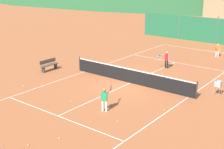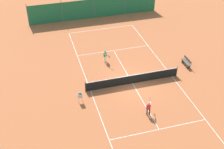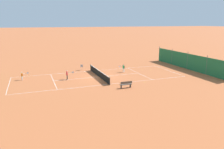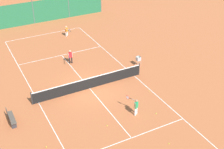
{
  "view_description": "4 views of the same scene",
  "coord_description": "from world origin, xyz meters",
  "px_view_note": "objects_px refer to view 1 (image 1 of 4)",
  "views": [
    {
      "loc": [
        10.91,
        -16.02,
        6.76
      ],
      "look_at": [
        -0.46,
        -1.38,
        0.84
      ],
      "focal_mm": 50.0,
      "sensor_mm": 36.0,
      "label": 1
    },
    {
      "loc": [
        8.5,
        22.41,
        17.62
      ],
      "look_at": [
        1.98,
        -0.17,
        1.29
      ],
      "focal_mm": 50.0,
      "sensor_mm": 36.0,
      "label": 2
    },
    {
      "loc": [
        -29.23,
        9.01,
        7.75
      ],
      "look_at": [
        -1.72,
        -1.36,
        0.62
      ],
      "focal_mm": 35.0,
      "sensor_mm": 36.0,
      "label": 3
    },
    {
      "loc": [
        -7.98,
        -18.9,
        13.52
      ],
      "look_at": [
        1.96,
        -0.06,
        0.76
      ],
      "focal_mm": 50.0,
      "sensor_mm": 36.0,
      "label": 4
    }
  ],
  "objects_px": {
    "player_far_service": "(105,98)",
    "tennis_ball_far_corner": "(28,145)",
    "tennis_ball_service_box": "(164,110)",
    "courtside_bench": "(49,65)",
    "tennis_ball_near_corner": "(71,101)",
    "player_far_baseline": "(218,49)",
    "tennis_net": "(131,76)",
    "tennis_ball_alley_right": "(59,138)",
    "tennis_ball_by_net_left": "(24,86)",
    "player_near_baseline": "(166,58)",
    "ball_hopper": "(218,85)",
    "tennis_ball_alley_left": "(118,121)"
  },
  "relations": [
    {
      "from": "player_near_baseline",
      "to": "tennis_ball_near_corner",
      "type": "distance_m",
      "value": 9.23
    },
    {
      "from": "tennis_net",
      "to": "courtside_bench",
      "type": "relative_size",
      "value": 6.12
    },
    {
      "from": "ball_hopper",
      "to": "tennis_ball_alley_left",
      "type": "bearing_deg",
      "value": -111.39
    },
    {
      "from": "tennis_net",
      "to": "tennis_ball_alley_right",
      "type": "bearing_deg",
      "value": -77.51
    },
    {
      "from": "player_far_service",
      "to": "tennis_ball_service_box",
      "type": "bearing_deg",
      "value": 38.24
    },
    {
      "from": "tennis_ball_by_net_left",
      "to": "tennis_net",
      "type": "bearing_deg",
      "value": 43.23
    },
    {
      "from": "tennis_ball_by_net_left",
      "to": "courtside_bench",
      "type": "xyz_separation_m",
      "value": [
        -1.34,
        3.3,
        0.42
      ]
    },
    {
      "from": "courtside_bench",
      "to": "tennis_ball_far_corner",
      "type": "bearing_deg",
      "value": -45.84
    },
    {
      "from": "tennis_ball_alley_right",
      "to": "ball_hopper",
      "type": "bearing_deg",
      "value": 69.1
    },
    {
      "from": "tennis_ball_alley_left",
      "to": "tennis_ball_far_corner",
      "type": "height_order",
      "value": "same"
    },
    {
      "from": "ball_hopper",
      "to": "tennis_ball_far_corner",
      "type": "bearing_deg",
      "value": -111.54
    },
    {
      "from": "player_near_baseline",
      "to": "courtside_bench",
      "type": "height_order",
      "value": "player_near_baseline"
    },
    {
      "from": "tennis_ball_far_corner",
      "to": "courtside_bench",
      "type": "relative_size",
      "value": 0.04
    },
    {
      "from": "tennis_ball_service_box",
      "to": "courtside_bench",
      "type": "bearing_deg",
      "value": 173.63
    },
    {
      "from": "player_far_service",
      "to": "tennis_ball_by_net_left",
      "type": "bearing_deg",
      "value": -177.93
    },
    {
      "from": "tennis_ball_far_corner",
      "to": "tennis_ball_alley_right",
      "type": "bearing_deg",
      "value": 63.67
    },
    {
      "from": "player_far_baseline",
      "to": "tennis_ball_alley_right",
      "type": "distance_m",
      "value": 18.24
    },
    {
      "from": "tennis_net",
      "to": "tennis_ball_far_corner",
      "type": "xyz_separation_m",
      "value": [
        1.17,
        -9.14,
        -0.47
      ]
    },
    {
      "from": "player_near_baseline",
      "to": "courtside_bench",
      "type": "relative_size",
      "value": 0.87
    },
    {
      "from": "tennis_ball_far_corner",
      "to": "ball_hopper",
      "type": "relative_size",
      "value": 0.07
    },
    {
      "from": "tennis_ball_service_box",
      "to": "courtside_bench",
      "type": "xyz_separation_m",
      "value": [
        -10.25,
        1.14,
        0.42
      ]
    },
    {
      "from": "tennis_net",
      "to": "player_far_baseline",
      "type": "distance_m",
      "value": 10.48
    },
    {
      "from": "tennis_ball_alley_right",
      "to": "courtside_bench",
      "type": "relative_size",
      "value": 0.04
    },
    {
      "from": "tennis_ball_far_corner",
      "to": "courtside_bench",
      "type": "height_order",
      "value": "courtside_bench"
    },
    {
      "from": "ball_hopper",
      "to": "courtside_bench",
      "type": "distance_m",
      "value": 11.95
    },
    {
      "from": "tennis_ball_alley_left",
      "to": "ball_hopper",
      "type": "distance_m",
      "value": 6.92
    },
    {
      "from": "player_far_baseline",
      "to": "tennis_ball_by_net_left",
      "type": "xyz_separation_m",
      "value": [
        -7.02,
        -14.98,
        -0.63
      ]
    },
    {
      "from": "player_far_baseline",
      "to": "tennis_ball_by_net_left",
      "type": "distance_m",
      "value": 16.56
    },
    {
      "from": "player_near_baseline",
      "to": "tennis_ball_service_box",
      "type": "distance_m",
      "value": 8.0
    },
    {
      "from": "tennis_ball_alley_right",
      "to": "tennis_ball_far_corner",
      "type": "relative_size",
      "value": 1.0
    },
    {
      "from": "tennis_ball_near_corner",
      "to": "courtside_bench",
      "type": "xyz_separation_m",
      "value": [
        -5.51,
        3.25,
        0.42
      ]
    },
    {
      "from": "player_near_baseline",
      "to": "tennis_ball_near_corner",
      "type": "bearing_deg",
      "value": -96.32
    },
    {
      "from": "tennis_ball_alley_left",
      "to": "tennis_ball_far_corner",
      "type": "distance_m",
      "value": 4.34
    },
    {
      "from": "tennis_net",
      "to": "player_near_baseline",
      "type": "relative_size",
      "value": 7.07
    },
    {
      "from": "tennis_ball_by_net_left",
      "to": "ball_hopper",
      "type": "bearing_deg",
      "value": 30.28
    },
    {
      "from": "tennis_ball_by_net_left",
      "to": "courtside_bench",
      "type": "relative_size",
      "value": 0.04
    },
    {
      "from": "tennis_ball_alley_right",
      "to": "player_far_service",
      "type": "bearing_deg",
      "value": 94.81
    },
    {
      "from": "player_far_service",
      "to": "tennis_ball_service_box",
      "type": "distance_m",
      "value": 3.18
    },
    {
      "from": "courtside_bench",
      "to": "tennis_net",
      "type": "bearing_deg",
      "value": 12.47
    },
    {
      "from": "player_near_baseline",
      "to": "tennis_ball_by_net_left",
      "type": "xyz_separation_m",
      "value": [
        -5.18,
        -9.2,
        -0.72
      ]
    },
    {
      "from": "tennis_ball_by_net_left",
      "to": "tennis_ball_service_box",
      "type": "bearing_deg",
      "value": 13.6
    },
    {
      "from": "player_far_baseline",
      "to": "ball_hopper",
      "type": "distance_m",
      "value": 9.55
    },
    {
      "from": "tennis_ball_near_corner",
      "to": "tennis_ball_by_net_left",
      "type": "height_order",
      "value": "same"
    },
    {
      "from": "tennis_net",
      "to": "tennis_ball_alley_left",
      "type": "height_order",
      "value": "tennis_net"
    },
    {
      "from": "tennis_net",
      "to": "tennis_ball_far_corner",
      "type": "height_order",
      "value": "tennis_net"
    },
    {
      "from": "tennis_net",
      "to": "ball_hopper",
      "type": "bearing_deg",
      "value": 13.89
    },
    {
      "from": "tennis_net",
      "to": "player_near_baseline",
      "type": "xyz_separation_m",
      "value": [
        0.18,
        4.49,
        0.26
      ]
    },
    {
      "from": "tennis_net",
      "to": "tennis_ball_alley_right",
      "type": "xyz_separation_m",
      "value": [
        1.76,
        -7.94,
        -0.47
      ]
    },
    {
      "from": "player_far_service",
      "to": "tennis_ball_far_corner",
      "type": "height_order",
      "value": "player_far_service"
    },
    {
      "from": "player_far_baseline",
      "to": "player_far_service",
      "type": "height_order",
      "value": "player_far_service"
    }
  ]
}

